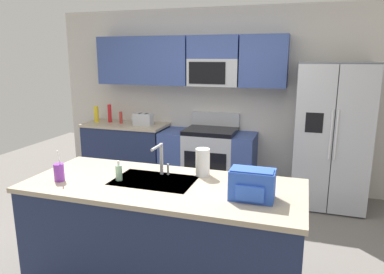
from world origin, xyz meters
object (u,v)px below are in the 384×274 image
at_px(range_oven, 208,159).
at_px(bottle_yellow, 96,114).
at_px(sink_faucet, 161,157).
at_px(paper_towel_roll, 203,162).
at_px(toaster, 143,119).
at_px(drink_cup_purple, 59,172).
at_px(soap_dispenser, 119,172).
at_px(backpack, 252,184).
at_px(bottle_red, 110,113).
at_px(refrigerator, 331,136).
at_px(pepper_mill, 121,118).

xyz_separation_m(range_oven, bottle_yellow, (-1.82, -0.02, 0.58)).
xyz_separation_m(bottle_yellow, sink_faucet, (1.96, -2.06, 0.04)).
bearing_deg(range_oven, paper_towel_roll, -76.22).
bearing_deg(toaster, drink_cup_purple, -81.01).
bearing_deg(toaster, bottle_yellow, 178.07).
xyz_separation_m(drink_cup_purple, paper_towel_roll, (1.10, 0.50, 0.04)).
distance_m(range_oven, soap_dispenser, 2.38).
bearing_deg(backpack, bottle_red, 137.04).
bearing_deg(drink_cup_purple, toaster, 98.99).
height_order(soap_dispenser, paper_towel_roll, paper_towel_roll).
height_order(refrigerator, bottle_yellow, refrigerator).
height_order(range_oven, refrigerator, refrigerator).
xyz_separation_m(toaster, drink_cup_purple, (0.38, -2.43, -0.02)).
distance_m(sink_faucet, soap_dispenser, 0.38).
bearing_deg(paper_towel_roll, toaster, 127.58).
bearing_deg(soap_dispenser, bottle_yellow, 126.19).
bearing_deg(bottle_red, sink_faucet, -50.38).
height_order(toaster, soap_dispenser, toaster).
xyz_separation_m(bottle_red, backpack, (2.59, -2.41, -0.02)).
xyz_separation_m(sink_faucet, backpack, (0.83, -0.29, -0.05)).
xyz_separation_m(pepper_mill, soap_dispenser, (1.25, -2.31, -0.02)).
relative_size(toaster, backpack, 0.88).
xyz_separation_m(range_oven, toaster, (-1.00, -0.05, 0.55)).
distance_m(pepper_mill, bottle_yellow, 0.42).
height_order(toaster, bottle_red, bottle_red).
bearing_deg(bottle_yellow, toaster, -1.93).
height_order(bottle_yellow, backpack, bottle_yellow).
bearing_deg(bottle_yellow, pepper_mill, 3.02).
bearing_deg(toaster, refrigerator, -0.42).
distance_m(range_oven, paper_towel_roll, 2.12).
height_order(toaster, pepper_mill, same).
relative_size(refrigerator, backpack, 5.78).
xyz_separation_m(range_oven, backpack, (0.97, -2.38, 0.57)).
xyz_separation_m(drink_cup_purple, backpack, (1.59, 0.10, 0.04)).
xyz_separation_m(sink_faucet, paper_towel_roll, (0.35, 0.10, -0.05)).
bearing_deg(soap_dispenser, drink_cup_purple, -160.21).
relative_size(range_oven, paper_towel_roll, 5.67).
distance_m(bottle_red, paper_towel_roll, 2.92).
distance_m(toaster, backpack, 3.05).
relative_size(pepper_mill, soap_dispenser, 1.06).
xyz_separation_m(range_oven, refrigerator, (1.64, -0.07, 0.48)).
bearing_deg(soap_dispenser, backpack, -3.26).
xyz_separation_m(toaster, bottle_yellow, (-0.83, 0.03, 0.03)).
height_order(sink_faucet, drink_cup_purple, sink_faucet).
height_order(bottle_red, sink_faucet, sink_faucet).
xyz_separation_m(range_oven, soap_dispenser, (-0.15, -2.31, 0.53)).
bearing_deg(backpack, range_oven, 112.25).
distance_m(bottle_red, drink_cup_purple, 2.71).
xyz_separation_m(soap_dispenser, paper_towel_roll, (0.64, 0.33, 0.05)).
distance_m(refrigerator, bottle_red, 3.27).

